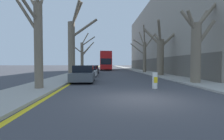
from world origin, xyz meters
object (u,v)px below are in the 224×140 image
at_px(street_tree_left_1, 73,45).
at_px(street_tree_right_2, 144,53).
at_px(street_tree_right_0, 197,46).
at_px(parked_car_0, 83,74).
at_px(street_tree_left_0, 37,35).
at_px(street_tree_right_1, 160,52).
at_px(street_tree_left_2, 83,55).
at_px(parked_car_1, 90,71).
at_px(parked_car_2, 93,69).
at_px(double_decker_bus, 106,60).
at_px(traffic_bollard, 155,81).

xyz_separation_m(street_tree_left_1, street_tree_right_2, (10.71, 9.41, -0.40)).
bearing_deg(street_tree_right_0, parked_car_0, 168.53).
bearing_deg(street_tree_left_1, street_tree_left_0, -91.45).
height_order(street_tree_right_1, parked_car_0, street_tree_right_1).
height_order(street_tree_left_2, street_tree_right_0, street_tree_left_2).
xyz_separation_m(street_tree_right_1, parked_car_1, (-8.90, -0.33, -2.38)).
xyz_separation_m(street_tree_right_1, parked_car_2, (-8.90, 6.55, -2.38)).
height_order(street_tree_left_0, double_decker_bus, street_tree_left_0).
bearing_deg(parked_car_0, street_tree_left_2, 96.99).
bearing_deg(parked_car_0, street_tree_right_2, 60.20).
relative_size(street_tree_left_1, street_tree_right_0, 1.21).
distance_m(parked_car_0, traffic_bollard, 6.50).
xyz_separation_m(street_tree_left_2, parked_car_2, (2.00, -2.88, -2.50)).
relative_size(street_tree_left_1, parked_car_2, 1.92).
xyz_separation_m(street_tree_right_0, parked_car_2, (-8.95, 15.20, -2.34)).
height_order(street_tree_right_2, parked_car_2, street_tree_right_2).
height_order(street_tree_right_1, street_tree_right_2, street_tree_right_2).
bearing_deg(double_decker_bus, parked_car_2, -98.77).
height_order(street_tree_left_0, street_tree_right_1, street_tree_left_0).
xyz_separation_m(street_tree_right_2, parked_car_2, (-8.77, -1.93, -2.77)).
distance_m(double_decker_bus, parked_car_2, 14.60).
distance_m(street_tree_left_1, parked_car_2, 8.36).
bearing_deg(parked_car_1, double_decker_bus, 84.05).
bearing_deg(street_tree_right_1, street_tree_left_1, -175.09).
bearing_deg(double_decker_bus, street_tree_left_2, -110.17).
height_order(street_tree_right_2, parked_car_1, street_tree_right_2).
bearing_deg(street_tree_left_0, parked_car_2, 82.96).
distance_m(street_tree_left_1, street_tree_right_0, 13.37).
bearing_deg(parked_car_2, street_tree_left_2, 124.75).
xyz_separation_m(parked_car_0, parked_car_1, (0.00, 6.51, -0.05)).
xyz_separation_m(double_decker_bus, parked_car_1, (-2.21, -21.20, -1.81)).
distance_m(double_decker_bus, parked_car_1, 21.39).
bearing_deg(street_tree_left_2, street_tree_right_1, -40.88).
bearing_deg(street_tree_right_2, parked_car_0, -119.80).
height_order(street_tree_right_1, parked_car_1, street_tree_right_1).
relative_size(street_tree_right_2, double_decker_bus, 0.71).
height_order(street_tree_left_0, traffic_bollard, street_tree_left_0).
xyz_separation_m(parked_car_0, parked_car_2, (-0.00, 13.39, -0.05)).
xyz_separation_m(street_tree_left_0, double_decker_bus, (4.41, 32.17, -0.85)).
height_order(double_decker_bus, traffic_bollard, double_decker_bus).
xyz_separation_m(double_decker_bus, parked_car_0, (-2.21, -27.70, -1.76)).
relative_size(street_tree_left_2, double_decker_bus, 0.63).
bearing_deg(street_tree_left_0, street_tree_right_2, 60.98).
height_order(double_decker_bus, parked_car_0, double_decker_bus).
bearing_deg(double_decker_bus, parked_car_1, -95.95).
relative_size(street_tree_left_0, street_tree_right_2, 0.92).
bearing_deg(traffic_bollard, double_decker_bus, 94.99).
xyz_separation_m(street_tree_left_0, traffic_bollard, (7.19, 0.30, -2.78)).
height_order(parked_car_2, traffic_bollard, parked_car_2).
xyz_separation_m(street_tree_left_1, parked_car_1, (1.94, 0.60, -3.17)).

